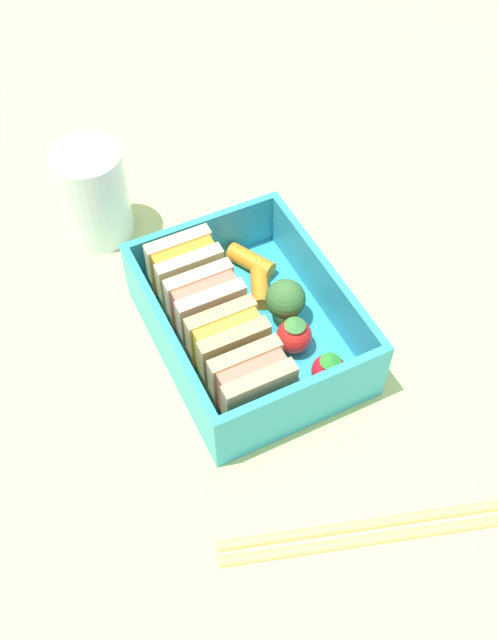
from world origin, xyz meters
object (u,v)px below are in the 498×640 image
strawberry_far_left (329,371)px  strawberry_left (294,335)px  carrot_stick_far_left (251,261)px  sandwich_left (252,385)px  sandwich_center_right (186,270)px  sandwich_center (206,306)px  drinking_glass (94,195)px  chopstick_pair (378,529)px  sandwich_center_left (228,344)px  carrot_stick_left (260,287)px  broccoli_floret (284,298)px

strawberry_far_left → strawberry_left: strawberry_left is taller
carrot_stick_far_left → sandwich_left: bearing=154.1°
sandwich_center_right → carrot_stick_far_left: size_ratio=1.30×
sandwich_center_right → carrot_stick_far_left: bearing=-89.4°
sandwich_center → strawberry_left: sandwich_center is taller
sandwich_left → drinking_glass: 22.31cm
sandwich_center_right → chopstick_pair: bearing=-171.7°
sandwich_center_left → carrot_stick_left: size_ratio=1.47×
broccoli_floret → carrot_stick_left: broccoli_floret is taller
carrot_stick_far_left → broccoli_floret: bearing=-179.9°
sandwich_center_right → drinking_glass: drinking_glass is taller
sandwich_center_left → drinking_glass: drinking_glass is taller
broccoli_floret → strawberry_far_left: bearing=-179.1°
carrot_stick_left → carrot_stick_far_left: (2.73, -0.56, 0.07)cm
sandwich_center_left → strawberry_left: bearing=-98.6°
strawberry_left → drinking_glass: drinking_glass is taller
carrot_stick_far_left → strawberry_far_left: bearing=-179.5°
carrot_stick_far_left → chopstick_pair: carrot_stick_far_left is taller
sandwich_left → drinking_glass: bearing=9.4°
sandwich_center → broccoli_floret: sandwich_center is taller
chopstick_pair → carrot_stick_left: bearing=-4.9°
strawberry_far_left → broccoli_floret: size_ratio=0.82×
carrot_stick_far_left → sandwich_center_right: bearing=90.6°
sandwich_left → carrot_stick_far_left: (11.52, -5.59, -1.74)cm
sandwich_center_right → strawberry_left: size_ratio=1.59×
strawberry_far_left → carrot_stick_far_left: bearing=0.5°
sandwich_center_left → sandwich_center: (3.82, 0.00, 0.00)cm
sandwich_center_right → strawberry_left: (-8.39, -4.95, -1.05)cm
strawberry_left → strawberry_far_left: bearing=-168.6°
sandwich_center → chopstick_pair: sandwich_center is taller
sandwich_left → sandwich_center: 7.64cm
strawberry_far_left → sandwich_center: bearing=34.4°
sandwich_center_left → carrot_stick_left: 7.30cm
sandwich_left → sandwich_center_right: bearing=0.0°
sandwich_center_left → sandwich_center: same height
strawberry_left → carrot_stick_far_left: 8.50cm
sandwich_left → strawberry_far_left: size_ratio=1.65×
carrot_stick_far_left → chopstick_pair: size_ratio=0.20×
sandwich_center_left → sandwich_center: size_ratio=1.00×
sandwich_center → strawberry_left: bearing=-132.7°
sandwich_center_left → chopstick_pair: (-15.20, -3.31, -3.34)cm
sandwich_center_left → strawberry_left: sandwich_center_left is taller
sandwich_center_right → sandwich_left: bearing=180.0°
broccoli_floret → carrot_stick_left: size_ratio=1.09×
sandwich_center_right → broccoli_floret: bearing=-134.7°
sandwich_left → carrot_stick_far_left: sandwich_left is taller
sandwich_center_right → broccoli_floret: 7.89cm
strawberry_far_left → drinking_glass: drinking_glass is taller
broccoli_floret → chopstick_pair: 17.70cm
strawberry_left → carrot_stick_left: 5.76cm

